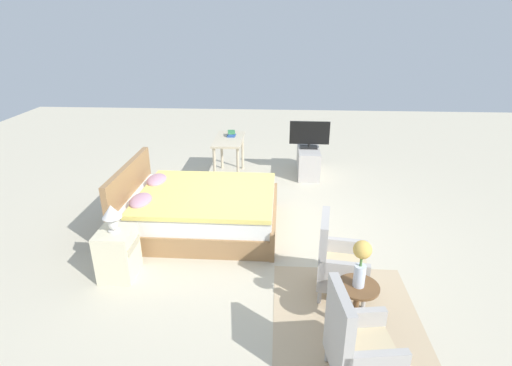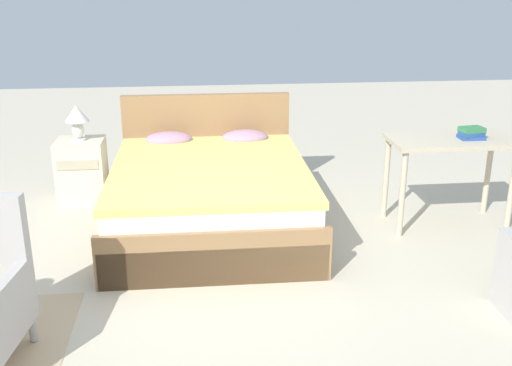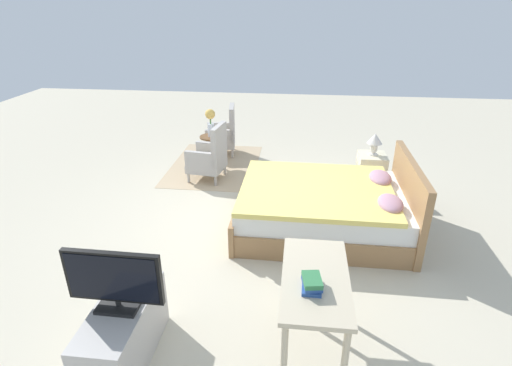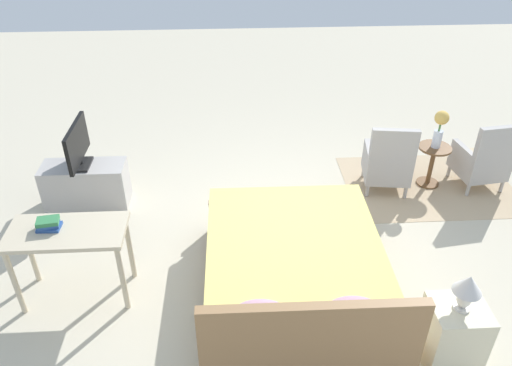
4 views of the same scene
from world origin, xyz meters
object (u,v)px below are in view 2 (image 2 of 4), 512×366
(bed, at_px, (210,192))
(table_lamp, at_px, (77,118))
(vanity_desk, at_px, (451,152))
(book_stack, at_px, (472,133))
(nightstand, at_px, (82,171))

(bed, bearing_deg, table_lamp, 148.42)
(vanity_desk, height_order, book_stack, book_stack)
(nightstand, height_order, book_stack, book_stack)
(bed, relative_size, nightstand, 3.58)
(nightstand, relative_size, table_lamp, 1.81)
(table_lamp, bearing_deg, nightstand, -90.00)
(bed, distance_m, book_stack, 2.24)
(bed, relative_size, table_lamp, 6.48)
(bed, distance_m, vanity_desk, 2.06)
(table_lamp, height_order, vanity_desk, table_lamp)
(bed, height_order, vanity_desk, bed)
(nightstand, relative_size, vanity_desk, 0.57)
(bed, xyz_separation_m, nightstand, (-1.19, 0.73, 0.00))
(nightstand, bearing_deg, vanity_desk, -16.20)
(table_lamp, bearing_deg, bed, -31.58)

